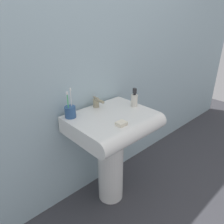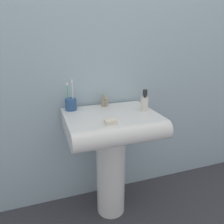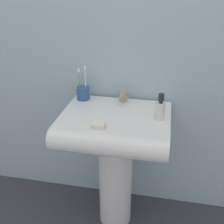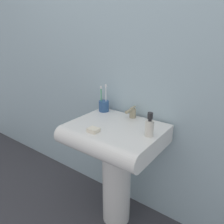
# 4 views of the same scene
# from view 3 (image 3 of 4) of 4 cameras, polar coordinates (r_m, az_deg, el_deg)

# --- Properties ---
(ground_plane) EXTENTS (6.00, 6.00, 0.00)m
(ground_plane) POSITION_cam_3_polar(r_m,az_deg,el_deg) (2.09, 0.66, -20.51)
(ground_plane) COLOR #38383D
(ground_plane) RESTS_ON ground
(wall_back) EXTENTS (5.00, 0.05, 2.40)m
(wall_back) POSITION_cam_3_polar(r_m,az_deg,el_deg) (1.73, 2.63, 15.55)
(wall_back) COLOR #9EB7C1
(wall_back) RESTS_ON ground
(sink_pedestal) EXTENTS (0.21, 0.21, 0.68)m
(sink_pedestal) POSITION_cam_3_polar(r_m,az_deg,el_deg) (1.85, 0.71, -13.29)
(sink_pedestal) COLOR white
(sink_pedestal) RESTS_ON ground
(sink_basin) EXTENTS (0.62, 0.52, 0.12)m
(sink_basin) POSITION_cam_3_polar(r_m,az_deg,el_deg) (1.58, 0.46, -3.13)
(sink_basin) COLOR white
(sink_basin) RESTS_ON sink_pedestal
(faucet) EXTENTS (0.05, 0.12, 0.08)m
(faucet) POSITION_cam_3_polar(r_m,az_deg,el_deg) (1.73, 2.25, 3.34)
(faucet) COLOR tan
(faucet) RESTS_ON sink_basin
(toothbrush_cup) EXTENTS (0.08, 0.08, 0.22)m
(toothbrush_cup) POSITION_cam_3_polar(r_m,az_deg,el_deg) (1.78, -5.90, 3.93)
(toothbrush_cup) COLOR #2D5184
(toothbrush_cup) RESTS_ON sink_basin
(soap_bottle) EXTENTS (0.05, 0.05, 0.15)m
(soap_bottle) POSITION_cam_3_polar(r_m,az_deg,el_deg) (1.54, 9.77, 0.57)
(soap_bottle) COLOR silver
(soap_bottle) RESTS_ON sink_basin
(bar_soap) EXTENTS (0.07, 0.06, 0.02)m
(bar_soap) POSITION_cam_3_polar(r_m,az_deg,el_deg) (1.45, -2.75, -2.72)
(bar_soap) COLOR silver
(bar_soap) RESTS_ON sink_basin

